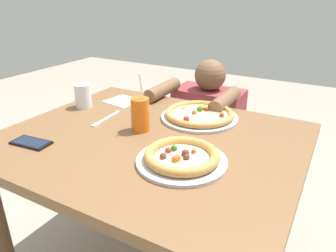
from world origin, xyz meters
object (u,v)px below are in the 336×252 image
pizza_near (182,157)px  water_cup_clear (83,96)px  pizza_far (199,115)px  drink_cup_colored (140,114)px  cell_phone (31,143)px  fork (105,119)px  diner_seated (206,143)px

pizza_near → water_cup_clear: size_ratio=2.66×
pizza_far → drink_cup_colored: drink_cup_colored is taller
water_cup_clear → cell_phone: bearing=-74.5°
drink_cup_colored → fork: size_ratio=1.18×
fork → drink_cup_colored: bearing=-4.5°
fork → diner_seated: 0.76m
pizza_far → drink_cup_colored: 0.29m
pizza_far → pizza_near: bearing=-74.2°
diner_seated → fork: bearing=-109.6°
water_cup_clear → fork: bearing=-21.7°
drink_cup_colored → pizza_far: bearing=55.7°
water_cup_clear → diner_seated: bearing=53.1°
water_cup_clear → cell_phone: size_ratio=0.73×
diner_seated → pizza_near: bearing=-73.5°
pizza_far → fork: 0.42m
pizza_far → diner_seated: diner_seated is taller
drink_cup_colored → water_cup_clear: bearing=166.7°
pizza_near → drink_cup_colored: drink_cup_colored is taller
pizza_far → water_cup_clear: 0.57m
pizza_far → fork: size_ratio=1.69×
pizza_near → cell_phone: 0.58m
pizza_far → fork: bearing=-149.0°
pizza_near → water_cup_clear: 0.71m
pizza_near → diner_seated: (-0.24, 0.82, -0.36)m
fork → pizza_near: bearing=-20.1°
fork → diner_seated: (0.23, 0.64, -0.34)m
water_cup_clear → diner_seated: diner_seated is taller
pizza_far → fork: (-0.36, -0.22, -0.02)m
drink_cup_colored → fork: 0.21m
water_cup_clear → fork: water_cup_clear is taller
water_cup_clear → drink_cup_colored: bearing=-13.3°
cell_phone → diner_seated: size_ratio=0.17×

